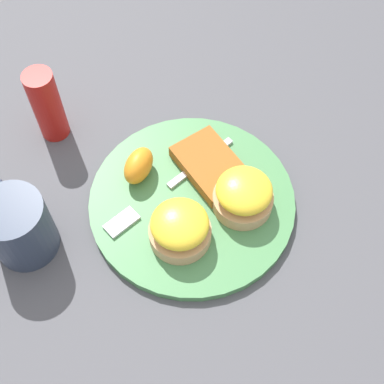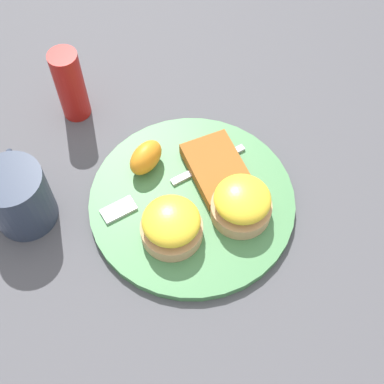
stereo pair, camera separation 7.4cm
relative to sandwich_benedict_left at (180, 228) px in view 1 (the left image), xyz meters
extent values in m
plane|color=#4C4C51|center=(0.05, -0.04, -0.04)|extent=(1.10, 1.10, 0.00)
cylinder|color=#47844C|center=(0.05, -0.04, -0.03)|extent=(0.30, 0.30, 0.01)
cylinder|color=tan|center=(0.00, 0.00, -0.02)|extent=(0.08, 0.08, 0.02)
ellipsoid|color=yellow|center=(0.00, 0.00, 0.01)|extent=(0.08, 0.08, 0.03)
cylinder|color=tan|center=(0.00, -0.10, -0.02)|extent=(0.08, 0.08, 0.02)
ellipsoid|color=yellow|center=(0.00, -0.10, 0.01)|extent=(0.08, 0.08, 0.03)
cube|color=#A55A21|center=(0.08, -0.09, -0.02)|extent=(0.12, 0.09, 0.02)
ellipsoid|color=orange|center=(0.12, 0.01, 0.00)|extent=(0.07, 0.07, 0.04)
cube|color=silver|center=(0.09, -0.08, -0.02)|extent=(0.04, 0.12, 0.00)
cube|color=silver|center=(0.06, 0.06, -0.02)|extent=(0.04, 0.05, 0.00)
cylinder|color=#2D384C|center=(0.09, 0.19, 0.01)|extent=(0.09, 0.09, 0.10)
torus|color=#2D384C|center=(0.14, 0.19, 0.01)|extent=(0.05, 0.01, 0.05)
cylinder|color=#B21914|center=(0.26, 0.09, 0.02)|extent=(0.04, 0.04, 0.12)
camera|label=1|loc=(-0.29, 0.13, 0.63)|focal=50.00mm
camera|label=2|loc=(-0.32, 0.07, 0.63)|focal=50.00mm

